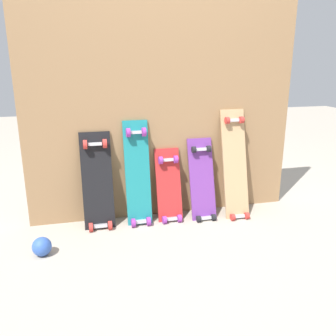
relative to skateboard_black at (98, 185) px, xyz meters
name	(u,v)px	position (x,y,z in m)	size (l,w,h in m)	color
ground_plane	(166,215)	(0.53, 0.05, -0.32)	(12.00, 12.00, 0.00)	#A89E8E
plywood_wall_panel	(164,100)	(0.53, 0.12, 0.60)	(2.11, 0.04, 1.85)	#99724C
skateboard_black	(98,185)	(0.00, 0.00, 0.00)	(0.23, 0.23, 0.78)	black
skateboard_teal	(138,177)	(0.30, 0.00, 0.04)	(0.19, 0.23, 0.85)	#197A7F
skateboard_red	(169,189)	(0.55, 0.00, -0.08)	(0.19, 0.23, 0.62)	#B22626
skateboard_purple	(202,184)	(0.81, -0.02, -0.05)	(0.20, 0.26, 0.70)	#6B338C
skateboard_natural	(235,168)	(1.08, -0.04, 0.06)	(0.20, 0.30, 0.91)	tan
rubber_ball	(42,247)	(-0.39, -0.36, -0.26)	(0.12, 0.12, 0.12)	#3359B2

